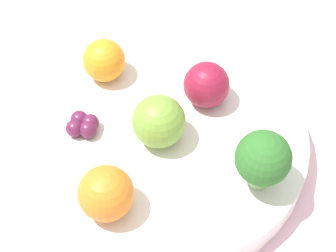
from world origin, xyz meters
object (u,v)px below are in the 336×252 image
at_px(apple_green, 158,121).
at_px(grape_cluster, 83,125).
at_px(apple_red, 207,85).
at_px(orange_back, 106,193).
at_px(orange_front, 104,60).
at_px(bowl, 168,142).
at_px(broccoli, 263,159).

bearing_deg(apple_green, grape_cluster, -132.09).
height_order(apple_red, apple_green, apple_green).
bearing_deg(grape_cluster, apple_red, 72.35).
xyz_separation_m(orange_back, grape_cluster, (-0.08, 0.03, -0.02)).
bearing_deg(orange_front, apple_red, 35.90).
height_order(apple_red, grape_cluster, apple_red).
relative_size(orange_front, orange_back, 0.90).
relative_size(bowl, broccoli, 4.28).
height_order(apple_green, orange_front, apple_green).
relative_size(apple_red, orange_back, 0.94).
bearing_deg(grape_cluster, bowl, 52.45).
bearing_deg(grape_cluster, apple_green, 47.91).
height_order(broccoli, apple_red, broccoli).
relative_size(orange_back, grape_cluster, 1.49).
relative_size(bowl, apple_green, 5.38).
distance_m(bowl, orange_back, 0.10).
bearing_deg(orange_back, grape_cluster, 163.09).
height_order(broccoli, grape_cluster, broccoli).
distance_m(broccoli, apple_green, 0.10).
height_order(apple_red, orange_front, apple_red).
distance_m(orange_front, orange_back, 0.15).
relative_size(orange_front, grape_cluster, 1.34).
distance_m(apple_red, grape_cluster, 0.12).
bearing_deg(bowl, orange_back, -67.93).
xyz_separation_m(orange_front, orange_back, (0.13, -0.08, 0.00)).
relative_size(apple_green, grape_cluster, 1.54).
xyz_separation_m(apple_green, orange_front, (-0.10, 0.00, -0.00)).
bearing_deg(orange_back, bowl, 112.07).
xyz_separation_m(apple_red, apple_green, (0.01, -0.06, 0.00)).
xyz_separation_m(broccoli, apple_red, (-0.10, 0.02, -0.01)).
distance_m(broccoli, apple_red, 0.10).
bearing_deg(apple_red, orange_front, -144.10).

